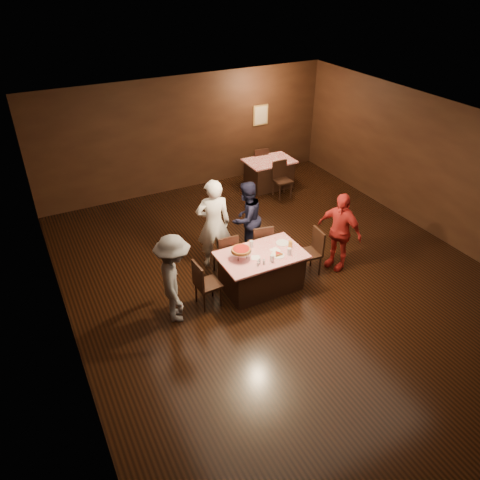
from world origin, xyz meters
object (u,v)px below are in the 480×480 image
main_table (261,271)px  glass_front_right (289,252)px  chair_back_far (258,163)px  diner_grey_knit (174,279)px  plate_empty (282,243)px  glass_back (251,244)px  chair_end_left (208,283)px  glass_amber (290,244)px  diner_red_shirt (339,231)px  diner_white_jacket (213,224)px  chair_far_left (225,253)px  chair_far_right (260,243)px  chair_back_near (283,180)px  chair_end_right (309,253)px  back_table (269,173)px  diner_navy_hoodie (246,218)px  pizza_stand (241,250)px  glass_front_left (272,258)px

main_table → glass_front_right: bearing=-29.1°
chair_back_far → diner_grey_knit: (-4.20, -4.56, 0.36)m
chair_back_far → glass_front_right: 5.16m
plate_empty → glass_back: (-0.60, 0.15, 0.06)m
chair_end_left → glass_amber: 1.74m
chair_back_far → glass_front_right: bearing=70.9°
main_table → glass_amber: glass_amber is taller
chair_end_left → glass_amber: chair_end_left is taller
diner_red_shirt → glass_front_right: size_ratio=11.83×
diner_white_jacket → glass_front_right: 1.66m
main_table → chair_far_left: bearing=118.1°
chair_far_right → chair_back_far: bearing=-108.1°
glass_front_right → plate_empty: bearing=76.0°
chair_far_right → chair_back_far: size_ratio=1.00×
main_table → glass_amber: bearing=-4.8°
diner_grey_knit → chair_back_near: bearing=-37.3°
chair_back_far → glass_amber: (-1.85, -4.54, 0.37)m
chair_far_right → chair_end_right: 1.03m
plate_empty → glass_front_right: glass_front_right is taller
chair_back_near → back_table: bearing=91.1°
back_table → glass_front_right: glass_front_right is taller
diner_white_jacket → glass_front_right: (0.90, -1.39, -0.12)m
diner_navy_hoodie → glass_back: bearing=44.5°
diner_red_shirt → main_table: bearing=-113.1°
diner_navy_hoodie → diner_grey_knit: diner_grey_knit is taller
diner_grey_knit → plate_empty: (2.29, 0.22, -0.06)m
back_table → glass_front_right: 4.62m
diner_red_shirt → glass_front_right: 1.31m
chair_far_left → glass_amber: chair_far_left is taller
diner_white_jacket → diner_navy_hoodie: (0.82, 0.14, -0.14)m
main_table → chair_end_left: 1.10m
diner_navy_hoodie → glass_front_right: bearing=70.5°
back_table → glass_front_right: (-2.00, -4.14, 0.46)m
pizza_stand → glass_front_left: (0.45, -0.35, -0.11)m
chair_back_near → diner_red_shirt: diner_red_shirt is taller
diner_grey_knit → diner_red_shirt: bearing=-75.0°
chair_far_right → glass_front_right: (0.05, -1.00, 0.37)m
chair_far_right → glass_front_right: chair_far_right is taller
diner_grey_knit → glass_amber: bearing=-74.7°
chair_far_right → diner_white_jacket: 1.06m
chair_far_left → diner_navy_hoodie: size_ratio=0.59×
chair_back_near → glass_back: (-2.50, -2.89, 0.37)m
back_table → chair_far_right: size_ratio=1.37×
diner_grey_knit → back_table: bearing=-31.8°
chair_end_right → glass_front_left: (-1.05, -0.30, 0.37)m
chair_end_right → diner_red_shirt: bearing=89.1°
chair_far_left → glass_back: size_ratio=6.79×
diner_navy_hoodie → glass_back: diner_navy_hoodie is taller
chair_end_right → chair_back_near: (1.35, 3.19, 0.00)m
diner_navy_hoodie → glass_amber: diner_navy_hoodie is taller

